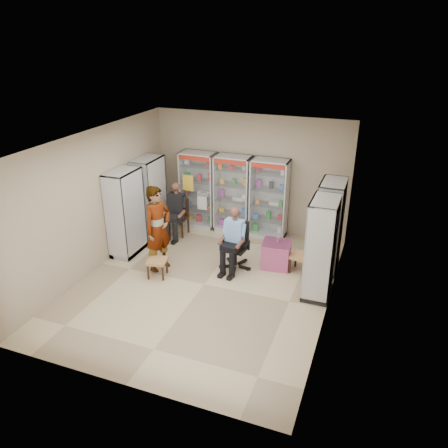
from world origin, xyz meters
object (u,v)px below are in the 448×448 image
at_px(cabinet_right_near, 321,248).
at_px(pink_trunk, 276,254).
at_px(woven_stool_a, 300,263).
at_px(cabinet_right_far, 329,226).
at_px(cabinet_left_far, 150,197).
at_px(woven_stool_b, 158,268).
at_px(cabinet_back_mid, 233,194).
at_px(seated_shopkeeper, 235,241).
at_px(standing_man, 158,229).
at_px(cabinet_back_left, 199,190).
at_px(cabinet_back_right, 269,199).
at_px(wooden_chair, 179,217).
at_px(cabinet_left_near, 126,213).
at_px(office_chair, 236,246).

xyz_separation_m(cabinet_right_near, pink_trunk, (-1.04, 0.77, -0.71)).
bearing_deg(woven_stool_a, cabinet_right_far, 38.23).
relative_size(cabinet_left_far, woven_stool_a, 4.83).
height_order(woven_stool_a, woven_stool_b, woven_stool_a).
bearing_deg(cabinet_right_near, cabinet_back_mid, 49.16).
xyz_separation_m(seated_shopkeeper, standing_man, (-1.55, -0.55, 0.27)).
height_order(cabinet_back_left, woven_stool_a, cabinet_back_left).
height_order(cabinet_back_left, seated_shopkeeper, cabinet_back_left).
distance_m(seated_shopkeeper, woven_stool_b, 1.75).
distance_m(cabinet_back_right, cabinet_right_near, 2.76).
relative_size(cabinet_right_far, pink_trunk, 3.35).
xyz_separation_m(woven_stool_a, woven_stool_b, (-2.80, -1.26, -0.01)).
distance_m(cabinet_back_right, cabinet_right_far, 1.98).
bearing_deg(cabinet_right_far, wooden_chair, 83.96).
height_order(cabinet_right_near, standing_man, cabinet_right_near).
distance_m(woven_stool_b, standing_man, 0.84).
bearing_deg(standing_man, cabinet_left_near, 87.50).
distance_m(cabinet_back_left, woven_stool_a, 3.49).
height_order(office_chair, woven_stool_b, office_chair).
height_order(cabinet_left_near, standing_man, cabinet_left_near).
relative_size(cabinet_right_far, wooden_chair, 2.13).
relative_size(cabinet_left_near, woven_stool_b, 5.04).
xyz_separation_m(woven_stool_a, standing_man, (-2.92, -0.91, 0.74)).
relative_size(cabinet_right_near, woven_stool_b, 5.04).
bearing_deg(cabinet_left_near, cabinet_left_far, 180.00).
bearing_deg(wooden_chair, cabinet_right_near, -21.64).
distance_m(cabinet_back_left, seated_shopkeeper, 2.53).
relative_size(wooden_chair, woven_stool_a, 2.27).
relative_size(cabinet_back_mid, cabinet_right_near, 1.00).
relative_size(cabinet_back_mid, cabinet_left_far, 1.00).
bearing_deg(cabinet_back_left, wooden_chair, -108.90).
relative_size(cabinet_left_near, standing_man, 1.05).
relative_size(wooden_chair, pink_trunk, 1.58).
bearing_deg(woven_stool_b, cabinet_back_mid, 75.64).
xyz_separation_m(cabinet_left_near, seated_shopkeeper, (2.60, 0.15, -0.32)).
height_order(cabinet_back_right, cabinet_left_far, same).
distance_m(cabinet_right_near, woven_stool_a, 1.17).
xyz_separation_m(cabinet_back_right, cabinet_left_far, (-2.83, -0.93, 0.00)).
distance_m(cabinet_back_right, seated_shopkeeper, 1.92).
xyz_separation_m(cabinet_left_near, standing_man, (1.05, -0.40, -0.05)).
xyz_separation_m(cabinet_left_near, office_chair, (2.60, 0.20, -0.47)).
height_order(cabinet_right_far, standing_man, cabinet_right_far).
relative_size(cabinet_back_left, seated_shopkeeper, 1.47).
bearing_deg(cabinet_back_mid, standing_man, -108.91).
relative_size(wooden_chair, woven_stool_b, 2.37).
height_order(cabinet_back_left, cabinet_right_far, same).
relative_size(cabinet_back_left, standing_man, 1.05).
bearing_deg(cabinet_back_mid, woven_stool_a, -36.01).
distance_m(cabinet_left_far, standing_man, 1.83).
bearing_deg(cabinet_back_right, cabinet_left_far, -161.81).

